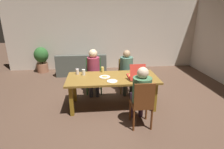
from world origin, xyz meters
The scene contains 18 objects.
ground_plane centered at (0.00, 0.00, 0.00)m, with size 20.00×20.00×0.00m, color brown.
back_wall centered at (0.00, 3.20, 1.40)m, with size 7.32×0.12×2.80m, color beige.
dining_table centered at (0.00, 0.00, 0.65)m, with size 2.08×0.94×0.73m.
chair_0 centered at (0.47, 0.93, 0.50)m, with size 0.40×0.45×0.89m.
person_0 centered at (0.47, 0.78, 0.70)m, with size 0.35×0.56×1.18m.
chair_1 centered at (-0.43, 0.93, 0.54)m, with size 0.43×0.44×0.96m.
person_1 centered at (-0.43, 0.78, 0.73)m, with size 0.33×0.51×1.23m.
chair_2 centered at (0.47, -0.92, 0.53)m, with size 0.40×0.41×0.97m.
person_2 centered at (0.47, -0.78, 0.72)m, with size 0.35×0.53×1.21m.
pizza_box_0 centered at (0.53, -0.08, 0.78)m, with size 0.35×0.48×0.36m.
plate_0 centered at (-0.03, -0.27, 0.74)m, with size 0.23×0.23×0.01m.
plate_1 centered at (-0.18, 0.02, 0.74)m, with size 0.24×0.24×0.03m.
drinking_glass_0 centered at (-0.21, 0.39, 0.80)m, with size 0.07×0.07×0.13m, color #E7C95D.
drinking_glass_1 centered at (-0.66, 0.21, 0.80)m, with size 0.08×0.08×0.14m, color silver.
drinking_glass_2 centered at (-0.82, 0.29, 0.80)m, with size 0.08×0.08×0.13m, color silver.
drinking_glass_3 centered at (0.76, 0.26, 0.79)m, with size 0.07×0.07×0.12m, color #BE5027.
couch centered at (-0.86, 2.52, 0.27)m, with size 1.74×0.85×0.75m.
potted_plant centered at (-2.34, 2.83, 0.53)m, with size 0.51×0.51×0.94m.
Camera 1 is at (-0.39, -3.88, 2.16)m, focal length 29.01 mm.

